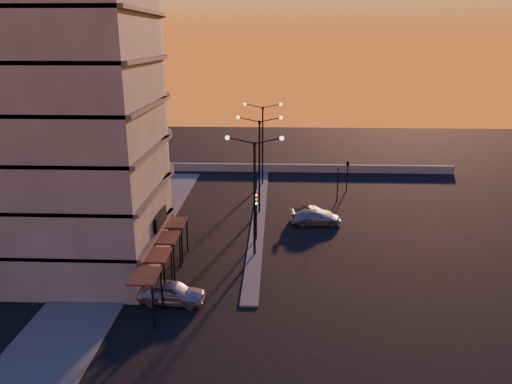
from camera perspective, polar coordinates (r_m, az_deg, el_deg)
The scene contains 14 objects.
ground at distance 39.56m, azimuth -0.16°, elevation -7.23°, with size 120.00×120.00×0.00m, color black.
sidewalk_west at distance 44.87m, azimuth -13.48°, elevation -4.62°, with size 5.00×40.00×0.12m, color #4A4A48.
median at distance 48.83m, azimuth 0.38°, elevation -2.34°, with size 1.20×36.00×0.12m, color #4A4A48.
parapet at distance 64.00m, azimuth 2.71°, elevation 2.76°, with size 44.00×0.50×1.00m, color gray.
building at distance 39.56m, azimuth -21.18°, elevation 9.60°, with size 14.35×17.08×25.00m.
streetlamp_near at distance 37.61m, azimuth -0.17°, elevation 0.57°, with size 4.32×0.32×9.51m.
streetlamp_mid at distance 47.28m, azimuth 0.39°, elevation 4.00°, with size 4.32×0.32×9.51m.
streetlamp_far at distance 57.06m, azimuth 0.77°, elevation 6.26°, with size 4.32×0.32×9.51m.
traffic_light_main at distance 41.17m, azimuth 0.02°, elevation -1.91°, with size 0.28×0.44×4.25m.
signal_east_a at distance 52.42m, azimuth 9.32°, elevation 0.94°, with size 0.13×0.16×3.60m.
signal_east_b at distance 56.16m, azimuth 10.44°, elevation 3.20°, with size 0.42×1.99×3.60m.
car_hatchback at distance 33.06m, azimuth -9.62°, elevation -11.23°, with size 1.73×4.31×1.47m, color #93949A.
car_sedan at distance 47.09m, azimuth 6.40°, elevation -2.47°, with size 1.32×3.77×1.24m, color black.
car_wagon at distance 46.03m, azimuth 6.86°, elevation -2.88°, with size 1.87×4.61×1.34m, color gray.
Camera 1 is at (1.68, -36.03, 16.26)m, focal length 35.00 mm.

